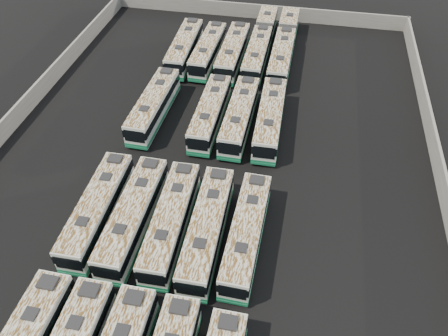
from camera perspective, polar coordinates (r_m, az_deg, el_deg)
ground at (r=42.60m, az=-2.72°, el=-1.60°), size 140.00×140.00×0.00m
perimeter_wall at (r=41.83m, az=-2.77°, el=-0.54°), size 45.20×73.20×2.20m
bus_midfront_far_left at (r=39.34m, az=-16.14°, el=-5.18°), size 2.67×11.78×3.31m
bus_midfront_left at (r=38.07m, az=-11.74°, el=-6.13°), size 2.60×11.97×3.37m
bus_midfront_center at (r=37.21m, az=-6.94°, el=-6.91°), size 2.79×11.81×3.31m
bus_midfront_right at (r=36.45m, az=-2.22°, el=-7.91°), size 2.71×11.96×3.36m
bus_midfront_far_right at (r=36.25m, az=2.94°, el=-8.51°), size 2.69×11.56×3.24m
bus_midback_far_left at (r=49.67m, az=-9.16°, el=8.05°), size 2.80×11.87×3.33m
bus_midback_center at (r=48.04m, az=-1.82°, el=7.21°), size 2.51×11.58×3.26m
bus_midback_right at (r=47.55m, az=2.05°, el=6.80°), size 2.67×11.82×3.32m
bus_midback_far_right at (r=47.39m, az=6.02°, el=6.45°), size 2.73×11.99×3.37m
bus_back_far_left at (r=60.30m, az=-5.17°, el=15.36°), size 2.84×12.02×3.37m
bus_back_left at (r=59.62m, az=-2.10°, el=15.09°), size 2.73×11.58×3.25m
bus_back_center at (r=59.06m, az=1.14°, el=14.88°), size 2.65×12.01×3.38m
bus_back_right at (r=61.43m, az=4.78°, el=15.89°), size 2.60×18.04×3.27m
bus_back_far_right at (r=61.09m, az=7.85°, el=15.51°), size 2.66×18.39×3.33m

